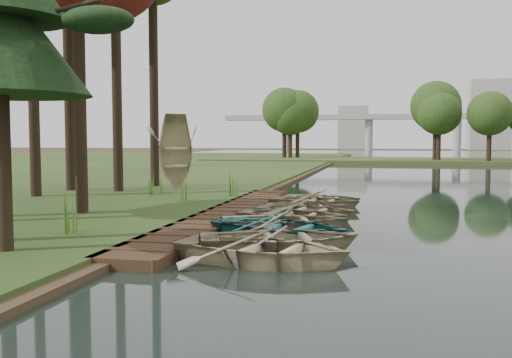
% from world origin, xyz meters
% --- Properties ---
extents(ground, '(300.00, 300.00, 0.00)m').
position_xyz_m(ground, '(0.00, 0.00, 0.00)').
color(ground, '#3D2F1D').
extents(boardwalk, '(1.60, 16.00, 0.30)m').
position_xyz_m(boardwalk, '(-1.60, 0.00, 0.15)').
color(boardwalk, '#372415').
rests_on(boardwalk, ground).
extents(peninsula, '(50.00, 14.00, 0.45)m').
position_xyz_m(peninsula, '(8.00, 50.00, 0.23)').
color(peninsula, '#3A4920').
rests_on(peninsula, ground).
extents(far_trees, '(45.60, 5.60, 8.80)m').
position_xyz_m(far_trees, '(4.67, 50.00, 6.43)').
color(far_trees, black).
rests_on(far_trees, peninsula).
extents(bridge, '(95.90, 4.00, 8.60)m').
position_xyz_m(bridge, '(12.31, 120.00, 7.08)').
color(bridge, '#A5A5A0').
rests_on(bridge, ground).
extents(building_a, '(10.00, 8.00, 18.00)m').
position_xyz_m(building_a, '(30.00, 140.00, 9.00)').
color(building_a, '#A5A5A0').
rests_on(building_a, ground).
extents(building_b, '(8.00, 8.00, 12.00)m').
position_xyz_m(building_b, '(-5.00, 145.00, 6.00)').
color(building_b, '#A5A5A0').
rests_on(building_b, ground).
extents(rowboat_0, '(4.34, 3.44, 0.81)m').
position_xyz_m(rowboat_0, '(1.08, -6.64, 0.45)').
color(rowboat_0, tan).
rests_on(rowboat_0, water).
extents(rowboat_1, '(4.53, 3.86, 0.80)m').
position_xyz_m(rowboat_1, '(1.25, -5.34, 0.45)').
color(rowboat_1, tan).
rests_on(rowboat_1, water).
extents(rowboat_2, '(4.49, 3.77, 0.80)m').
position_xyz_m(rowboat_2, '(0.92, -3.58, 0.45)').
color(rowboat_2, '#29736F').
rests_on(rowboat_2, water).
extents(rowboat_3, '(4.29, 3.54, 0.77)m').
position_xyz_m(rowboat_3, '(0.83, -2.32, 0.44)').
color(rowboat_3, tan).
rests_on(rowboat_3, water).
extents(rowboat_4, '(3.79, 2.90, 0.73)m').
position_xyz_m(rowboat_4, '(0.83, -0.86, 0.41)').
color(rowboat_4, tan).
rests_on(rowboat_4, water).
extents(rowboat_5, '(3.82, 3.01, 0.72)m').
position_xyz_m(rowboat_5, '(1.03, 0.54, 0.41)').
color(rowboat_5, tan).
rests_on(rowboat_5, water).
extents(rowboat_6, '(3.30, 2.54, 0.63)m').
position_xyz_m(rowboat_6, '(0.90, 1.99, 0.37)').
color(rowboat_6, tan).
rests_on(rowboat_6, water).
extents(rowboat_7, '(3.82, 2.98, 0.72)m').
position_xyz_m(rowboat_7, '(1.05, 3.42, 0.41)').
color(rowboat_7, tan).
rests_on(rowboat_7, water).
extents(rowboat_8, '(3.50, 2.75, 0.66)m').
position_xyz_m(rowboat_8, '(1.16, 4.85, 0.38)').
color(rowboat_8, tan).
rests_on(rowboat_8, water).
extents(stored_rowboat, '(4.37, 4.28, 0.74)m').
position_xyz_m(stored_rowboat, '(-5.60, 5.75, 0.67)').
color(stored_rowboat, tan).
rests_on(stored_rowboat, bank).
extents(reeds_0, '(0.60, 0.60, 0.99)m').
position_xyz_m(reeds_0, '(-4.34, -5.27, 0.79)').
color(reeds_0, '#3F661E').
rests_on(reeds_0, bank).
extents(reeds_1, '(0.60, 0.60, 0.92)m').
position_xyz_m(reeds_1, '(-4.16, 2.83, 0.76)').
color(reeds_1, '#3F661E').
rests_on(reeds_1, bank).
extents(reeds_2, '(0.60, 0.60, 1.07)m').
position_xyz_m(reeds_2, '(-6.20, 4.93, 0.84)').
color(reeds_2, '#3F661E').
rests_on(reeds_2, bank).
extents(reeds_3, '(0.60, 0.60, 1.05)m').
position_xyz_m(reeds_3, '(-2.60, 4.97, 0.83)').
color(reeds_3, '#3F661E').
rests_on(reeds_3, bank).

